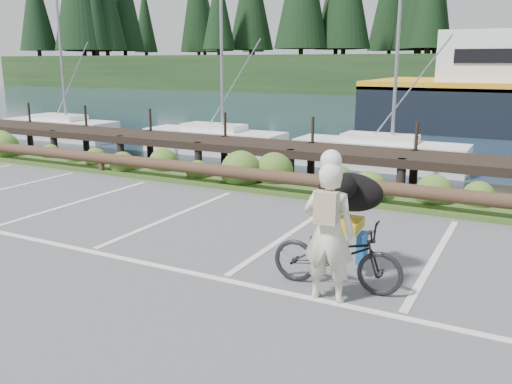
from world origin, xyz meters
The scene contains 6 objects.
ground centered at (0.00, 0.00, 0.00)m, with size 72.00×72.00×0.00m, color #505052.
vegetation_strip centered at (0.00, 5.30, 0.05)m, with size 34.00×1.60×0.10m, color #3D5B21.
log_rail centered at (0.00, 4.60, 0.00)m, with size 32.00×0.30×0.60m, color #443021, non-canonical shape.
bicycle centered at (1.57, 0.11, 0.49)m, with size 0.64×1.85×0.97m, color black.
cyclist centered at (1.60, -0.32, 0.94)m, with size 0.68×0.45×1.87m, color beige.
dog centered at (1.54, 0.70, 1.26)m, with size 0.99×0.48×0.57m, color black.
Camera 1 is at (3.88, -6.71, 3.11)m, focal length 38.00 mm.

